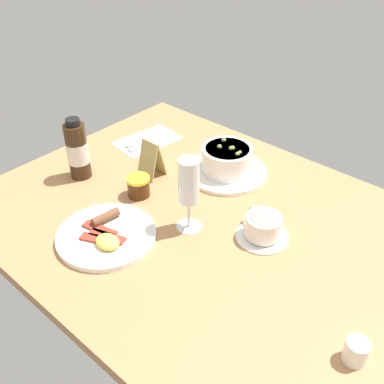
{
  "coord_description": "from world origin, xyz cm",
  "views": [
    {
      "loc": [
        -55.68,
        66.49,
        70.45
      ],
      "look_at": [
        4.27,
        -1.32,
        5.12
      ],
      "focal_mm": 42.01,
      "sensor_mm": 36.0,
      "label": 1
    }
  ],
  "objects_px": {
    "porridge_bowl": "(227,162)",
    "jam_jar": "(138,186)",
    "creamer_jug": "(356,351)",
    "breakfast_plate": "(106,235)",
    "cutlery_setting": "(146,140)",
    "menu_card": "(151,159)",
    "wine_glass": "(190,186)",
    "coffee_cup": "(263,228)",
    "sauce_bottle_brown": "(78,151)"
  },
  "relations": [
    {
      "from": "coffee_cup",
      "to": "menu_card",
      "type": "xyz_separation_m",
      "value": [
        0.38,
        -0.02,
        0.02
      ]
    },
    {
      "from": "coffee_cup",
      "to": "creamer_jug",
      "type": "xyz_separation_m",
      "value": [
        -0.31,
        0.16,
        -0.0
      ]
    },
    {
      "from": "porridge_bowl",
      "to": "coffee_cup",
      "type": "bearing_deg",
      "value": 145.26
    },
    {
      "from": "jam_jar",
      "to": "breakfast_plate",
      "type": "xyz_separation_m",
      "value": [
        -0.07,
        0.17,
        -0.02
      ]
    },
    {
      "from": "cutlery_setting",
      "to": "wine_glass",
      "type": "relative_size",
      "value": 1.11
    },
    {
      "from": "wine_glass",
      "to": "sauce_bottle_brown",
      "type": "bearing_deg",
      "value": 5.13
    },
    {
      "from": "wine_glass",
      "to": "creamer_jug",
      "type": "bearing_deg",
      "value": 170.21
    },
    {
      "from": "coffee_cup",
      "to": "jam_jar",
      "type": "bearing_deg",
      "value": 12.51
    },
    {
      "from": "wine_glass",
      "to": "sauce_bottle_brown",
      "type": "distance_m",
      "value": 0.38
    },
    {
      "from": "wine_glass",
      "to": "breakfast_plate",
      "type": "distance_m",
      "value": 0.23
    },
    {
      "from": "cutlery_setting",
      "to": "breakfast_plate",
      "type": "xyz_separation_m",
      "value": [
        -0.27,
        0.38,
        0.01
      ]
    },
    {
      "from": "menu_card",
      "to": "coffee_cup",
      "type": "bearing_deg",
      "value": 177.67
    },
    {
      "from": "coffee_cup",
      "to": "sauce_bottle_brown",
      "type": "height_order",
      "value": "sauce_bottle_brown"
    },
    {
      "from": "creamer_jug",
      "to": "sauce_bottle_brown",
      "type": "relative_size",
      "value": 0.3
    },
    {
      "from": "jam_jar",
      "to": "menu_card",
      "type": "relative_size",
      "value": 0.57
    },
    {
      "from": "creamer_jug",
      "to": "breakfast_plate",
      "type": "height_order",
      "value": "creamer_jug"
    },
    {
      "from": "jam_jar",
      "to": "menu_card",
      "type": "distance_m",
      "value": 0.1
    },
    {
      "from": "porridge_bowl",
      "to": "jam_jar",
      "type": "bearing_deg",
      "value": 65.13
    },
    {
      "from": "coffee_cup",
      "to": "menu_card",
      "type": "bearing_deg",
      "value": -2.33
    },
    {
      "from": "porridge_bowl",
      "to": "cutlery_setting",
      "type": "xyz_separation_m",
      "value": [
        0.31,
        0.02,
        -0.04
      ]
    },
    {
      "from": "jam_jar",
      "to": "sauce_bottle_brown",
      "type": "bearing_deg",
      "value": 12.92
    },
    {
      "from": "coffee_cup",
      "to": "cutlery_setting",
      "type": "bearing_deg",
      "value": -14.5
    },
    {
      "from": "breakfast_plate",
      "to": "coffee_cup",
      "type": "bearing_deg",
      "value": -137.91
    },
    {
      "from": "coffee_cup",
      "to": "porridge_bowl",
      "type": "bearing_deg",
      "value": -34.74
    },
    {
      "from": "cutlery_setting",
      "to": "jam_jar",
      "type": "bearing_deg",
      "value": 132.52
    },
    {
      "from": "porridge_bowl",
      "to": "menu_card",
      "type": "xyz_separation_m",
      "value": [
        0.15,
        0.14,
        0.01
      ]
    },
    {
      "from": "breakfast_plate",
      "to": "wine_glass",
      "type": "bearing_deg",
      "value": -127.22
    },
    {
      "from": "wine_glass",
      "to": "menu_card",
      "type": "distance_m",
      "value": 0.26
    },
    {
      "from": "coffee_cup",
      "to": "wine_glass",
      "type": "bearing_deg",
      "value": 29.6
    },
    {
      "from": "wine_glass",
      "to": "breakfast_plate",
      "type": "height_order",
      "value": "wine_glass"
    },
    {
      "from": "jam_jar",
      "to": "breakfast_plate",
      "type": "relative_size",
      "value": 0.26
    },
    {
      "from": "creamer_jug",
      "to": "menu_card",
      "type": "bearing_deg",
      "value": -14.58
    },
    {
      "from": "cutlery_setting",
      "to": "menu_card",
      "type": "bearing_deg",
      "value": 141.23
    },
    {
      "from": "porridge_bowl",
      "to": "cutlery_setting",
      "type": "relative_size",
      "value": 1.08
    },
    {
      "from": "wine_glass",
      "to": "jam_jar",
      "type": "relative_size",
      "value": 3.09
    },
    {
      "from": "cutlery_setting",
      "to": "sauce_bottle_brown",
      "type": "bearing_deg",
      "value": 91.38
    },
    {
      "from": "creamer_jug",
      "to": "porridge_bowl",
      "type": "bearing_deg",
      "value": -31.11
    },
    {
      "from": "sauce_bottle_brown",
      "to": "cutlery_setting",
      "type": "bearing_deg",
      "value": -88.62
    },
    {
      "from": "porridge_bowl",
      "to": "breakfast_plate",
      "type": "distance_m",
      "value": 0.41
    },
    {
      "from": "coffee_cup",
      "to": "creamer_jug",
      "type": "height_order",
      "value": "coffee_cup"
    },
    {
      "from": "jam_jar",
      "to": "sauce_bottle_brown",
      "type": "distance_m",
      "value": 0.2
    },
    {
      "from": "menu_card",
      "to": "breakfast_plate",
      "type": "bearing_deg",
      "value": 113.39
    },
    {
      "from": "jam_jar",
      "to": "breakfast_plate",
      "type": "bearing_deg",
      "value": 112.32
    },
    {
      "from": "menu_card",
      "to": "jam_jar",
      "type": "bearing_deg",
      "value": 115.32
    },
    {
      "from": "breakfast_plate",
      "to": "menu_card",
      "type": "height_order",
      "value": "menu_card"
    },
    {
      "from": "porridge_bowl",
      "to": "creamer_jug",
      "type": "bearing_deg",
      "value": 148.89
    },
    {
      "from": "cutlery_setting",
      "to": "breakfast_plate",
      "type": "relative_size",
      "value": 0.9
    },
    {
      "from": "porridge_bowl",
      "to": "cutlery_setting",
      "type": "distance_m",
      "value": 0.31
    },
    {
      "from": "jam_jar",
      "to": "breakfast_plate",
      "type": "distance_m",
      "value": 0.18
    },
    {
      "from": "creamer_jug",
      "to": "menu_card",
      "type": "distance_m",
      "value": 0.71
    }
  ]
}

